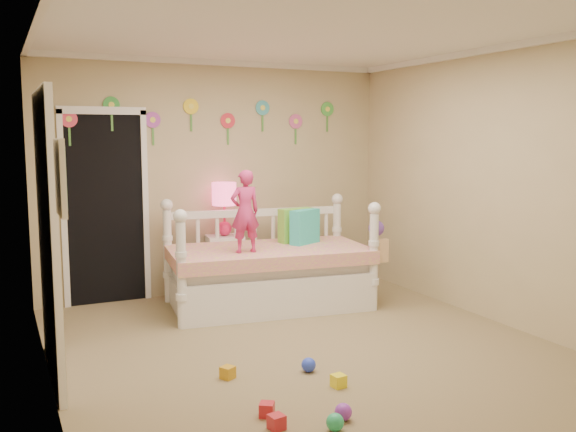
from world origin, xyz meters
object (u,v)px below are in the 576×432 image
daybed (268,253)px  child (245,211)px  nightstand (225,265)px  table_lamp (224,201)px

daybed → child: child is taller
nightstand → table_lamp: (0.00, 0.00, 0.73)m
child → nightstand: child is taller
nightstand → daybed: bearing=-64.6°
child → table_lamp: size_ratio=1.37×
table_lamp → nightstand: bearing=0.0°
nightstand → table_lamp: table_lamp is taller
nightstand → table_lamp: bearing=0.0°
child → table_lamp: child is taller
daybed → child: bearing=-145.4°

